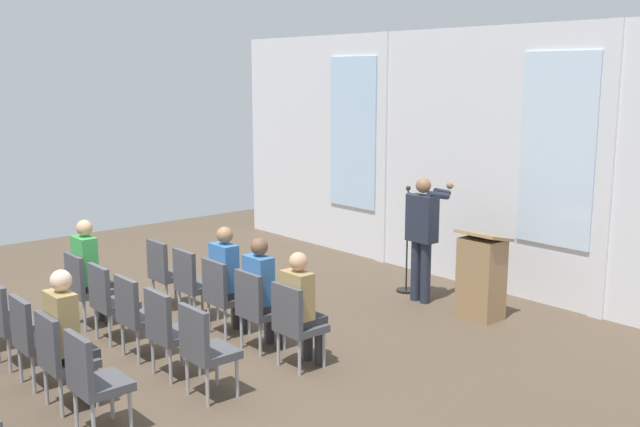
# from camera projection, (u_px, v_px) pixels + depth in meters

# --- Properties ---
(ground_plane) EXTENTS (13.35, 13.35, 0.00)m
(ground_plane) POSITION_uv_depth(u_px,v_px,m) (143.00, 357.00, 8.26)
(ground_plane) COLOR brown
(rear_partition) EXTENTS (9.72, 0.14, 3.78)m
(rear_partition) POSITION_uv_depth(u_px,v_px,m) (445.00, 155.00, 11.21)
(rear_partition) COLOR silver
(rear_partition) RESTS_ON ground
(speaker) EXTENTS (0.52, 0.69, 1.74)m
(speaker) POSITION_uv_depth(u_px,v_px,m) (422.00, 230.00, 10.11)
(speaker) COLOR #232838
(speaker) RESTS_ON ground
(mic_stand) EXTENTS (0.28, 0.28, 1.55)m
(mic_stand) POSITION_uv_depth(u_px,v_px,m) (406.00, 269.00, 10.69)
(mic_stand) COLOR black
(mic_stand) RESTS_ON ground
(lectern) EXTENTS (0.60, 0.48, 1.16)m
(lectern) POSITION_uv_depth(u_px,v_px,m) (481.00, 277.00, 9.48)
(lectern) COLOR #93724C
(lectern) RESTS_ON ground
(chair_r0_c0) EXTENTS (0.46, 0.44, 0.94)m
(chair_r0_c0) POSITION_uv_depth(u_px,v_px,m) (165.00, 270.00, 9.88)
(chair_r0_c0) COLOR #99999E
(chair_r0_c0) RESTS_ON ground
(chair_r0_c1) EXTENTS (0.46, 0.44, 0.94)m
(chair_r0_c1) POSITION_uv_depth(u_px,v_px,m) (192.00, 280.00, 9.37)
(chair_r0_c1) COLOR #99999E
(chair_r0_c1) RESTS_ON ground
(chair_r0_c2) EXTENTS (0.46, 0.44, 0.94)m
(chair_r0_c2) POSITION_uv_depth(u_px,v_px,m) (223.00, 292.00, 8.86)
(chair_r0_c2) COLOR #99999E
(chair_r0_c2) RESTS_ON ground
(audience_r0_c2) EXTENTS (0.36, 0.39, 1.33)m
(audience_r0_c2) POSITION_uv_depth(u_px,v_px,m) (228.00, 275.00, 8.87)
(audience_r0_c2) COLOR #2D2D33
(audience_r0_c2) RESTS_ON ground
(chair_r0_c3) EXTENTS (0.46, 0.44, 0.94)m
(chair_r0_c3) POSITION_uv_depth(u_px,v_px,m) (257.00, 306.00, 8.35)
(chair_r0_c3) COLOR #99999E
(chair_r0_c3) RESTS_ON ground
(audience_r0_c3) EXTENTS (0.36, 0.39, 1.31)m
(audience_r0_c3) POSITION_uv_depth(u_px,v_px,m) (262.00, 288.00, 8.37)
(audience_r0_c3) COLOR #2D2D33
(audience_r0_c3) RESTS_ON ground
(chair_r0_c4) EXTENTS (0.46, 0.44, 0.94)m
(chair_r0_c4) POSITION_uv_depth(u_px,v_px,m) (295.00, 321.00, 7.84)
(chair_r0_c4) COLOR #99999E
(chair_r0_c4) RESTS_ON ground
(audience_r0_c4) EXTENTS (0.36, 0.39, 1.27)m
(audience_r0_c4) POSITION_uv_depth(u_px,v_px,m) (301.00, 303.00, 7.86)
(audience_r0_c4) COLOR #2D2D33
(audience_r0_c4) RESTS_ON ground
(chair_r1_c0) EXTENTS (0.46, 0.44, 0.94)m
(chair_r1_c0) POSITION_uv_depth(u_px,v_px,m) (84.00, 285.00, 9.15)
(chair_r1_c0) COLOR #99999E
(chair_r1_c0) RESTS_ON ground
(audience_r1_c0) EXTENTS (0.36, 0.39, 1.36)m
(audience_r1_c0) POSITION_uv_depth(u_px,v_px,m) (89.00, 267.00, 9.16)
(audience_r1_c0) COLOR #2D2D33
(audience_r1_c0) RESTS_ON ground
(chair_r1_c1) EXTENTS (0.46, 0.44, 0.94)m
(chair_r1_c1) POSITION_uv_depth(u_px,v_px,m) (109.00, 298.00, 8.64)
(chair_r1_c1) COLOR #99999E
(chair_r1_c1) RESTS_ON ground
(chair_r1_c2) EXTENTS (0.46, 0.44, 0.94)m
(chair_r1_c2) POSITION_uv_depth(u_px,v_px,m) (137.00, 312.00, 8.13)
(chair_r1_c2) COLOR #99999E
(chair_r1_c2) RESTS_ON ground
(chair_r1_c3) EXTENTS (0.46, 0.44, 0.94)m
(chair_r1_c3) POSITION_uv_depth(u_px,v_px,m) (168.00, 328.00, 7.62)
(chair_r1_c3) COLOR #99999E
(chair_r1_c3) RESTS_ON ground
(chair_r1_c4) EXTENTS (0.46, 0.44, 0.94)m
(chair_r1_c4) POSITION_uv_depth(u_px,v_px,m) (204.00, 346.00, 7.11)
(chair_r1_c4) COLOR #99999E
(chair_r1_c4) RESTS_ON ground
(chair_r2_c1) EXTENTS (0.46, 0.44, 0.94)m
(chair_r2_c1) POSITION_uv_depth(u_px,v_px,m) (10.00, 319.00, 7.91)
(chair_r2_c1) COLOR #99999E
(chair_r2_c1) RESTS_ON ground
(chair_r2_c2) EXTENTS (0.46, 0.44, 0.94)m
(chair_r2_c2) POSITION_uv_depth(u_px,v_px,m) (34.00, 335.00, 7.40)
(chair_r2_c2) COLOR #99999E
(chair_r2_c2) RESTS_ON ground
(chair_r2_c3) EXTENTS (0.46, 0.44, 0.94)m
(chair_r2_c3) POSITION_uv_depth(u_px,v_px,m) (61.00, 355.00, 6.89)
(chair_r2_c3) COLOR #99999E
(chair_r2_c3) RESTS_ON ground
(audience_r2_c3) EXTENTS (0.36, 0.39, 1.34)m
(audience_r2_c3) POSITION_uv_depth(u_px,v_px,m) (68.00, 331.00, 6.90)
(audience_r2_c3) COLOR #2D2D33
(audience_r2_c3) RESTS_ON ground
(chair_r2_c4) EXTENTS (0.46, 0.44, 0.94)m
(chair_r2_c4) POSITION_uv_depth(u_px,v_px,m) (92.00, 377.00, 6.38)
(chair_r2_c4) COLOR #99999E
(chair_r2_c4) RESTS_ON ground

